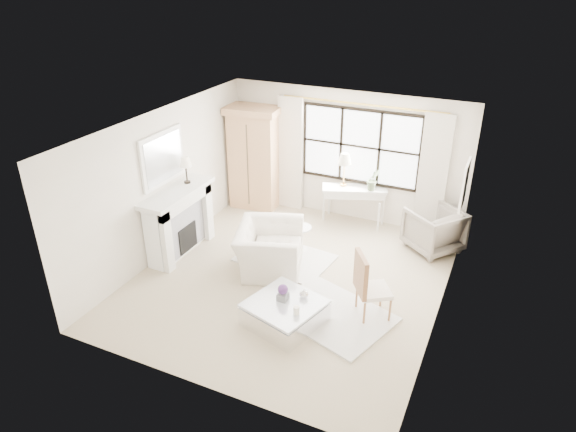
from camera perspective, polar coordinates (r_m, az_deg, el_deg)
name	(u,v)px	position (r m, az deg, el deg)	size (l,w,h in m)	color
floor	(290,279)	(8.97, 0.23, -6.97)	(5.50, 5.50, 0.00)	#BDAB8C
ceiling	(290,128)	(7.81, 0.27, 9.75)	(5.50, 5.50, 0.00)	white
wall_back	(346,156)	(10.67, 6.43, 6.68)	(5.00, 5.00, 0.00)	white
wall_front	(194,301)	(6.25, -10.40, -9.27)	(5.00, 5.00, 0.00)	beige
wall_left	(164,183)	(9.52, -13.60, 3.54)	(5.50, 5.50, 0.00)	silver
wall_right	(448,241)	(7.73, 17.39, -2.63)	(5.50, 5.50, 0.00)	silver
window_pane	(360,146)	(10.49, 8.03, 7.67)	(2.40, 0.02, 1.50)	white
window_frame	(360,147)	(10.48, 8.01, 7.65)	(2.50, 0.04, 1.50)	black
curtain_rod	(362,104)	(10.18, 8.24, 12.20)	(0.04, 0.04, 3.30)	gold
curtain_left	(291,154)	(11.03, 0.29, 6.89)	(0.55, 0.10, 2.47)	silver
curtain_right	(433,177)	(10.24, 15.79, 4.24)	(0.55, 0.10, 2.47)	beige
fireplace	(178,220)	(9.68, -12.10, -0.49)	(0.58, 1.66, 1.26)	white
mirror_frame	(162,158)	(9.32, -13.78, 6.27)	(0.05, 1.15, 0.95)	white
mirror_glass	(164,158)	(9.31, -13.63, 6.25)	(0.02, 1.00, 0.80)	silver
art_frame	(465,185)	(9.18, 19.04, 3.28)	(0.04, 0.62, 0.82)	white
art_canvas	(463,185)	(9.18, 18.92, 3.30)	(0.01, 0.52, 0.72)	#B6A68D
mantel_lamp	(185,163)	(9.55, -11.33, 5.82)	(0.22, 0.22, 0.51)	black
armoire	(254,157)	(11.15, -3.76, 6.53)	(1.18, 0.80, 2.24)	tan
console_table	(353,205)	(10.72, 7.27, 1.23)	(1.37, 0.89, 0.80)	silver
console_lamp	(345,160)	(10.42, 6.31, 6.23)	(0.28, 0.28, 0.69)	#B98640
orchid_plant	(373,180)	(10.39, 9.43, 4.01)	(0.25, 0.20, 0.45)	#576D49
side_table	(301,235)	(9.63, 1.44, -2.14)	(0.40, 0.40, 0.51)	white
rug_left	(285,258)	(9.52, -0.32, -4.70)	(1.65, 1.16, 0.03)	silver
rug_right	(332,314)	(8.17, 4.87, -10.81)	(1.75, 1.31, 0.03)	silver
club_armchair	(269,249)	(9.05, -2.09, -3.63)	(1.25, 1.10, 0.82)	silver
wingback_chair	(434,230)	(10.03, 15.90, -1.46)	(0.88, 0.91, 0.83)	gray
french_chair	(372,299)	(8.06, 9.28, -9.07)	(0.67, 0.67, 1.08)	#A56F45
coffee_table	(285,313)	(7.89, -0.36, -10.73)	(1.24, 1.24, 0.38)	white
planter_box	(283,297)	(7.79, -0.57, -8.96)	(0.15, 0.15, 0.11)	slate
planter_flowers	(283,289)	(7.71, -0.58, -8.15)	(0.15, 0.15, 0.15)	#542C6E
pillar_candle	(296,310)	(7.52, 0.95, -10.43)	(0.09, 0.09, 0.12)	white
coffee_vase	(304,293)	(7.83, 1.78, -8.59)	(0.14, 0.14, 0.15)	white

